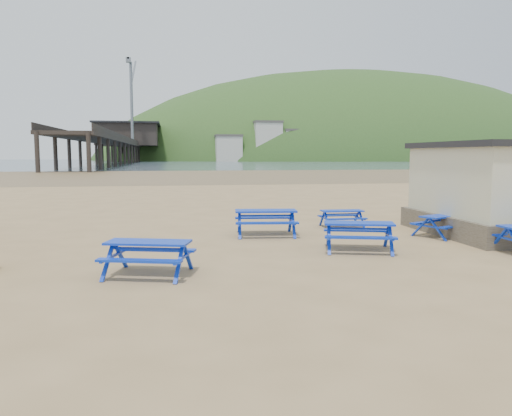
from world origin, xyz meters
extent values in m
plane|color=tan|center=(0.00, 0.00, 0.00)|extent=(400.00, 400.00, 0.00)
plane|color=olive|center=(0.00, 55.00, 0.00)|extent=(400.00, 400.00, 0.00)
plane|color=#475966|center=(0.00, 170.00, 0.01)|extent=(400.00, 400.00, 0.00)
cube|color=#1148B4|center=(1.15, 2.08, 0.83)|extent=(2.13, 1.03, 0.06)
cube|color=#1148B4|center=(1.23, 2.76, 0.51)|extent=(2.07, 0.52, 0.06)
cube|color=#1148B4|center=(1.07, 1.40, 0.51)|extent=(2.07, 0.52, 0.06)
cube|color=#1148B4|center=(4.30, 3.40, 0.63)|extent=(1.56, 0.63, 0.04)
cube|color=#1148B4|center=(4.31, 3.91, 0.39)|extent=(1.55, 0.24, 0.04)
cube|color=#1148B4|center=(4.30, 2.88, 0.39)|extent=(1.55, 0.24, 0.04)
cube|color=#1148B4|center=(6.94, 0.86, 0.69)|extent=(1.82, 1.30, 0.05)
cube|color=#1148B4|center=(6.71, 1.38, 0.43)|extent=(1.65, 0.91, 0.05)
cube|color=#1148B4|center=(7.17, 0.35, 0.43)|extent=(1.65, 0.91, 0.05)
cube|color=#1148B4|center=(-2.51, -2.98, 0.76)|extent=(1.99, 1.21, 0.05)
cube|color=#1148B4|center=(-2.34, -2.38, 0.47)|extent=(1.86, 0.76, 0.05)
cube|color=#1148B4|center=(-2.68, -3.58, 0.47)|extent=(1.86, 0.76, 0.05)
cube|color=#1148B4|center=(3.24, -1.02, 0.79)|extent=(2.07, 1.27, 0.05)
cube|color=#1148B4|center=(3.43, -0.40, 0.48)|extent=(1.94, 0.80, 0.05)
cube|color=#1148B4|center=(3.06, -1.64, 0.48)|extent=(1.94, 0.80, 0.05)
cube|color=black|center=(-18.00, 175.00, 6.00)|extent=(9.00, 220.00, 0.60)
cube|color=black|center=(-18.00, 186.00, 10.00)|extent=(22.00, 30.00, 8.00)
cube|color=black|center=(-18.00, 186.00, 14.30)|extent=(24.00, 32.00, 0.60)
cylinder|color=slate|center=(-15.00, 164.00, 20.00)|extent=(1.00, 1.00, 28.00)
cube|color=slate|center=(-15.00, 178.00, 33.00)|extent=(0.60, 25.63, 12.38)
ellipsoid|color=#2D4C1E|center=(90.00, 230.00, -10.00)|extent=(264.00, 144.00, 108.00)
camera|label=1|loc=(-1.96, -14.31, 2.73)|focal=35.00mm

